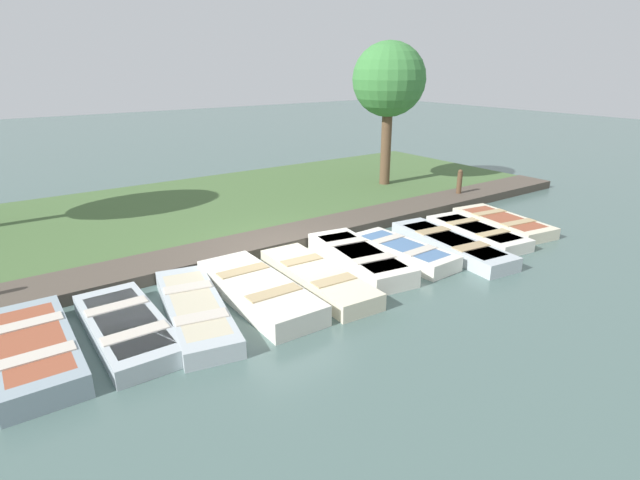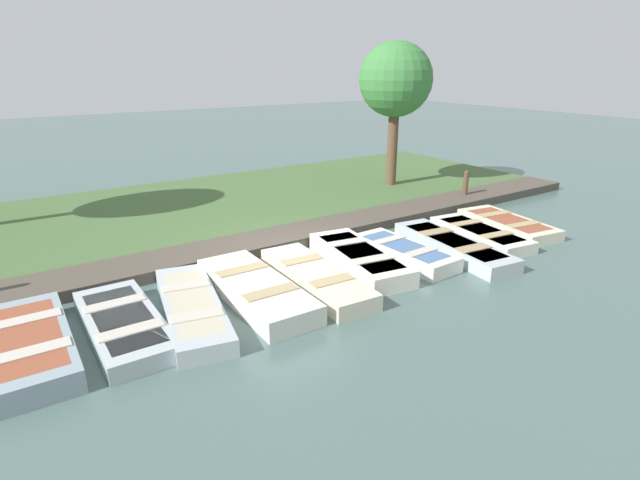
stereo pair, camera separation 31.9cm
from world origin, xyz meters
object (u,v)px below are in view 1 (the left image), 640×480
(rowboat_5, at_px, (359,258))
(park_tree_left, at_px, (389,81))
(rowboat_3, at_px, (258,290))
(rowboat_6, at_px, (403,251))
(rowboat_8, at_px, (477,233))
(rowboat_9, at_px, (503,222))
(rowboat_1, at_px, (127,327))
(rowboat_7, at_px, (451,245))
(mooring_post_far, at_px, (459,185))
(rowboat_4, at_px, (317,277))
(rowboat_2, at_px, (195,309))
(rowboat_0, at_px, (34,350))

(rowboat_5, distance_m, park_tree_left, 8.41)
(rowboat_3, height_order, rowboat_6, rowboat_3)
(rowboat_8, height_order, rowboat_9, rowboat_8)
(rowboat_1, bearing_deg, rowboat_7, 86.55)
(rowboat_3, height_order, mooring_post_far, mooring_post_far)
(rowboat_9, relative_size, park_tree_left, 0.58)
(rowboat_4, height_order, rowboat_5, rowboat_5)
(rowboat_2, height_order, rowboat_8, rowboat_2)
(rowboat_0, distance_m, mooring_post_far, 13.34)
(rowboat_0, xyz_separation_m, rowboat_2, (0.12, 2.61, -0.03))
(rowboat_7, height_order, park_tree_left, park_tree_left)
(rowboat_2, bearing_deg, rowboat_3, 99.75)
(rowboat_0, distance_m, rowboat_7, 9.15)
(rowboat_1, bearing_deg, mooring_post_far, 102.63)
(rowboat_0, distance_m, rowboat_8, 10.46)
(rowboat_0, distance_m, rowboat_2, 2.62)
(rowboat_4, distance_m, rowboat_9, 6.53)
(rowboat_5, bearing_deg, rowboat_9, 96.59)
(rowboat_1, xyz_separation_m, rowboat_2, (0.06, 1.21, 0.00))
(rowboat_1, relative_size, rowboat_3, 0.90)
(rowboat_6, distance_m, mooring_post_far, 5.96)
(rowboat_1, xyz_separation_m, park_tree_left, (-5.28, 10.76, 3.67))
(rowboat_7, height_order, rowboat_8, rowboat_7)
(rowboat_7, relative_size, rowboat_9, 1.21)
(rowboat_0, relative_size, rowboat_9, 1.02)
(rowboat_2, distance_m, rowboat_8, 7.84)
(rowboat_9, height_order, mooring_post_far, mooring_post_far)
(rowboat_3, height_order, rowboat_7, rowboat_3)
(rowboat_6, distance_m, rowboat_7, 1.36)
(rowboat_2, xyz_separation_m, rowboat_7, (0.43, 6.53, 0.00))
(mooring_post_far, bearing_deg, rowboat_9, -25.79)
(rowboat_5, relative_size, rowboat_6, 1.19)
(rowboat_0, distance_m, rowboat_6, 7.82)
(rowboat_2, relative_size, rowboat_8, 1.18)
(rowboat_1, relative_size, rowboat_9, 1.01)
(rowboat_2, height_order, rowboat_3, rowboat_3)
(rowboat_4, bearing_deg, rowboat_6, 94.28)
(rowboat_4, distance_m, mooring_post_far, 8.32)
(rowboat_6, height_order, rowboat_7, rowboat_6)
(rowboat_3, bearing_deg, rowboat_2, -91.20)
(rowboat_6, bearing_deg, rowboat_0, -94.02)
(rowboat_1, distance_m, rowboat_7, 7.75)
(rowboat_3, xyz_separation_m, rowboat_5, (-0.18, 2.74, -0.00))
(rowboat_5, distance_m, rowboat_7, 2.55)
(rowboat_1, distance_m, rowboat_4, 3.86)
(rowboat_1, relative_size, rowboat_6, 1.09)
(rowboat_5, bearing_deg, rowboat_6, 87.22)
(rowboat_4, bearing_deg, mooring_post_far, 112.75)
(rowboat_8, distance_m, mooring_post_far, 3.89)
(rowboat_0, relative_size, mooring_post_far, 2.82)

